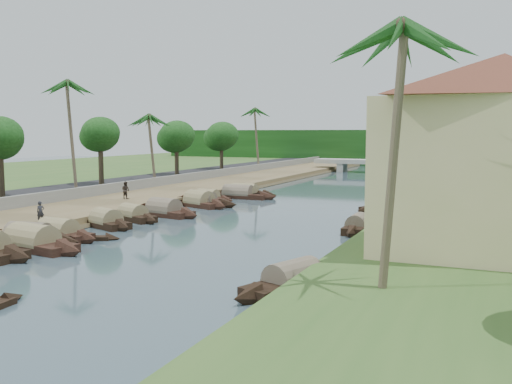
% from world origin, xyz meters
% --- Properties ---
extents(ground, '(220.00, 220.00, 0.00)m').
position_xyz_m(ground, '(0.00, 0.00, 0.00)').
color(ground, '#3A4E58').
rests_on(ground, ground).
extents(left_bank, '(10.00, 180.00, 0.80)m').
position_xyz_m(left_bank, '(-16.00, 20.00, 0.40)').
color(left_bank, brown).
rests_on(left_bank, ground).
extents(right_bank, '(16.00, 180.00, 1.20)m').
position_xyz_m(right_bank, '(19.00, 20.00, 0.60)').
color(right_bank, '#325522').
rests_on(right_bank, ground).
extents(road, '(8.00, 180.00, 1.40)m').
position_xyz_m(road, '(-24.50, 20.00, 0.70)').
color(road, black).
rests_on(road, ground).
extents(retaining_wall, '(0.40, 180.00, 1.10)m').
position_xyz_m(retaining_wall, '(-20.20, 20.00, 1.35)').
color(retaining_wall, slate).
rests_on(retaining_wall, left_bank).
extents(treeline, '(120.00, 14.00, 8.00)m').
position_xyz_m(treeline, '(0.00, 100.00, 4.00)').
color(treeline, '#11370F').
rests_on(treeline, ground).
extents(bridge, '(28.00, 4.00, 2.40)m').
position_xyz_m(bridge, '(0.00, 72.00, 1.72)').
color(bridge, '#A0A196').
rests_on(bridge, ground).
extents(building_near, '(14.85, 14.85, 10.20)m').
position_xyz_m(building_near, '(18.99, -2.00, 6.38)').
color(building_near, beige).
rests_on(building_near, right_bank).
extents(building_far, '(15.59, 15.59, 10.20)m').
position_xyz_m(building_far, '(18.99, 28.00, 6.38)').
color(building_far, silver).
rests_on(building_far, right_bank).
extents(building_distant, '(12.62, 12.62, 9.20)m').
position_xyz_m(building_distant, '(19.99, 48.00, 5.88)').
color(building_distant, beige).
rests_on(building_distant, right_bank).
extents(sampan_2, '(9.61, 3.44, 2.45)m').
position_xyz_m(sampan_2, '(-8.31, -6.32, 0.42)').
color(sampan_2, black).
rests_on(sampan_2, ground).
extents(sampan_3, '(8.14, 2.60, 2.16)m').
position_xyz_m(sampan_3, '(-9.81, -5.17, 0.41)').
color(sampan_3, black).
rests_on(sampan_3, ground).
extents(sampan_4, '(7.72, 2.54, 2.16)m').
position_xyz_m(sampan_4, '(-9.25, -3.01, 0.41)').
color(sampan_4, black).
rests_on(sampan_4, ground).
extents(sampan_5, '(6.78, 3.98, 2.14)m').
position_xyz_m(sampan_5, '(-9.43, 2.46, 0.41)').
color(sampan_5, black).
rests_on(sampan_5, ground).
extents(sampan_6, '(8.26, 3.43, 2.38)m').
position_xyz_m(sampan_6, '(-8.59, 9.53, 0.42)').
color(sampan_6, black).
rests_on(sampan_6, ground).
extents(sampan_7, '(7.26, 4.18, 1.97)m').
position_xyz_m(sampan_7, '(-9.64, 6.29, 0.41)').
color(sampan_7, black).
rests_on(sampan_7, ground).
extents(sampan_8, '(8.03, 4.43, 2.41)m').
position_xyz_m(sampan_8, '(-8.85, 16.43, 0.42)').
color(sampan_8, black).
rests_on(sampan_8, ground).
extents(sampan_9, '(8.45, 1.99, 2.14)m').
position_xyz_m(sampan_9, '(-8.91, 16.86, 0.41)').
color(sampan_9, black).
rests_on(sampan_9, ground).
extents(sampan_10, '(7.02, 2.54, 1.94)m').
position_xyz_m(sampan_10, '(-9.98, 20.23, 0.41)').
color(sampan_10, black).
rests_on(sampan_10, ground).
extents(sampan_11, '(8.25, 2.13, 2.35)m').
position_xyz_m(sampan_11, '(-8.15, 25.80, 0.42)').
color(sampan_11, black).
rests_on(sampan_11, ground).
extents(sampan_12, '(9.59, 2.00, 2.27)m').
position_xyz_m(sampan_12, '(-8.39, 24.60, 0.42)').
color(sampan_12, black).
rests_on(sampan_12, ground).
extents(sampan_13, '(7.54, 3.07, 2.05)m').
position_xyz_m(sampan_13, '(-9.16, 27.17, 0.41)').
color(sampan_13, black).
rests_on(sampan_13, ground).
extents(sampan_14, '(4.18, 8.16, 2.00)m').
position_xyz_m(sampan_14, '(10.21, -8.51, 0.41)').
color(sampan_14, black).
rests_on(sampan_14, ground).
extents(sampan_15, '(1.68, 6.71, 1.85)m').
position_xyz_m(sampan_15, '(9.24, 8.54, 0.40)').
color(sampan_15, black).
rests_on(sampan_15, ground).
extents(sampan_16, '(5.13, 7.94, 2.02)m').
position_xyz_m(sampan_16, '(8.99, 20.77, 0.41)').
color(sampan_16, black).
rests_on(sampan_16, ground).
extents(canoe_1, '(5.31, 3.19, 0.89)m').
position_xyz_m(canoe_1, '(-7.58, -2.66, 0.10)').
color(canoe_1, black).
rests_on(canoe_1, ground).
extents(canoe_2, '(5.59, 2.00, 0.81)m').
position_xyz_m(canoe_2, '(-10.97, 17.09, 0.10)').
color(canoe_2, black).
rests_on(canoe_2, ground).
extents(palm_0, '(3.20, 3.20, 11.90)m').
position_xyz_m(palm_0, '(15.00, -10.82, 11.29)').
color(palm_0, '#6C5F48').
rests_on(palm_0, ground).
extents(palm_1, '(3.20, 3.20, 10.14)m').
position_xyz_m(palm_1, '(16.00, 7.74, 9.60)').
color(palm_1, '#6C5F48').
rests_on(palm_1, ground).
extents(palm_2, '(3.20, 3.20, 12.81)m').
position_xyz_m(palm_2, '(15.00, 23.00, 12.17)').
color(palm_2, '#6C5F48').
rests_on(palm_2, ground).
extents(palm_3, '(3.20, 3.20, 12.22)m').
position_xyz_m(palm_3, '(16.00, 36.41, 11.62)').
color(palm_3, '#6C5F48').
rests_on(palm_3, ground).
extents(palm_5, '(3.20, 3.20, 13.02)m').
position_xyz_m(palm_5, '(-24.00, 15.61, 12.58)').
color(palm_5, '#6C5F48').
rests_on(palm_5, ground).
extents(palm_6, '(3.20, 3.20, 9.66)m').
position_xyz_m(palm_6, '(-22.00, 28.02, 9.34)').
color(palm_6, '#6C5F48').
rests_on(palm_6, ground).
extents(palm_7, '(3.20, 3.20, 12.36)m').
position_xyz_m(palm_7, '(14.00, 56.41, 11.74)').
color(palm_7, '#6C5F48').
rests_on(palm_7, ground).
extents(palm_8, '(3.20, 3.20, 11.60)m').
position_xyz_m(palm_8, '(-20.50, 58.20, 11.21)').
color(palm_8, '#6C5F48').
rests_on(palm_8, ground).
extents(tree_3, '(4.40, 4.40, 7.60)m').
position_xyz_m(tree_3, '(-24.00, 20.15, 7.07)').
color(tree_3, '#453827').
rests_on(tree_3, ground).
extents(tree_4, '(5.06, 5.06, 7.50)m').
position_xyz_m(tree_4, '(-24.00, 36.94, 6.73)').
color(tree_4, '#453827').
rests_on(tree_4, ground).
extents(tree_5, '(5.36, 5.36, 7.56)m').
position_xyz_m(tree_5, '(-24.00, 51.11, 6.68)').
color(tree_5, '#453827').
rests_on(tree_5, ground).
extents(person_near, '(0.59, 0.68, 1.57)m').
position_xyz_m(person_near, '(-12.25, -1.53, 1.58)').
color(person_near, '#24262C').
rests_on(person_near, left_bank).
extents(person_far, '(0.91, 0.73, 1.76)m').
position_xyz_m(person_far, '(-15.52, 13.28, 1.68)').
color(person_far, '#2D251F').
rests_on(person_far, left_bank).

